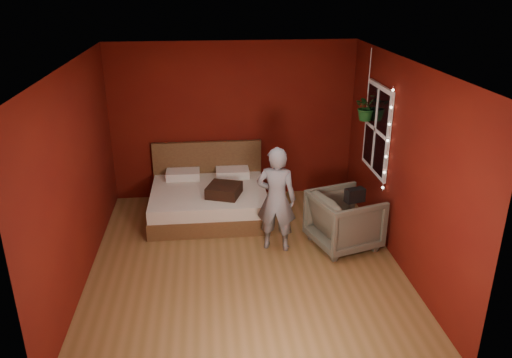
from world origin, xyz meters
name	(u,v)px	position (x,y,z in m)	size (l,w,h in m)	color
floor	(245,261)	(0.00, 0.00, 0.00)	(4.50, 4.50, 0.00)	brown
room_walls	(244,141)	(0.00, 0.00, 1.68)	(4.04, 4.54, 2.62)	#5B1309
window	(377,129)	(1.97, 0.90, 1.50)	(0.05, 0.97, 1.27)	white
fairy_lights	(388,141)	(1.94, 0.37, 1.50)	(0.04, 0.04, 1.45)	silver
bed	(209,198)	(-0.45, 1.52, 0.26)	(1.80, 1.53, 0.99)	brown
person	(276,199)	(0.45, 0.33, 0.74)	(0.54, 0.35, 1.48)	slate
armchair	(345,220)	(1.41, 0.30, 0.39)	(0.84, 0.86, 0.78)	#595446
handbag	(355,195)	(1.45, 0.06, 0.87)	(0.25, 0.13, 0.18)	black
throw_pillow	(224,190)	(-0.21, 1.18, 0.53)	(0.46, 0.46, 0.16)	black
hanging_plant	(367,107)	(1.88, 1.16, 1.77)	(0.43, 0.39, 1.04)	silver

